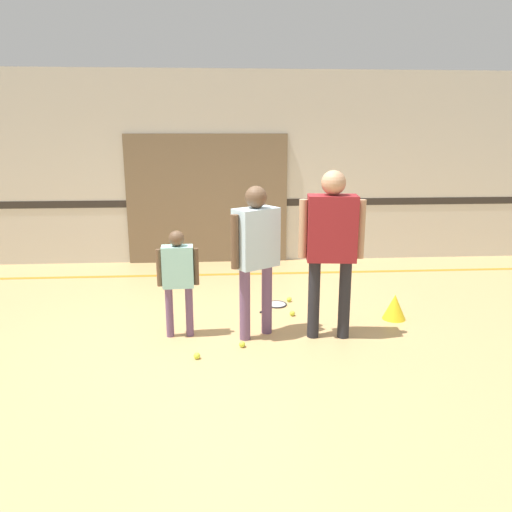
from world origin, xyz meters
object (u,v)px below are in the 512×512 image
person_student_left (178,272)px  tennis_ball_stray_right (197,356)px  racket_spare_on_floor (276,305)px  person_instructor (256,246)px  training_cone (395,307)px  tennis_ball_by_spare_racket (289,299)px  tennis_ball_stray_left (292,313)px  person_student_right (331,237)px  tennis_ball_near_instructor (242,344)px

person_student_left → tennis_ball_stray_right: size_ratio=18.14×
person_student_left → racket_spare_on_floor: person_student_left is taller
tennis_ball_stray_right → person_instructor: bearing=40.6°
training_cone → tennis_ball_stray_right: bearing=-158.2°
tennis_ball_by_spare_racket → tennis_ball_stray_right: bearing=-125.0°
tennis_ball_stray_left → racket_spare_on_floor: bearing=113.4°
person_student_left → person_instructor: bearing=-6.9°
person_student_left → training_cone: person_student_left is taller
person_instructor → tennis_ball_stray_right: (-0.63, -0.54, -1.00)m
training_cone → person_student_right: bearing=-152.3°
person_student_right → training_cone: person_student_right is taller
person_instructor → person_student_left: (-0.84, 0.06, -0.29)m
person_instructor → tennis_ball_by_spare_racket: 1.58m
racket_spare_on_floor → tennis_ball_stray_right: 1.79m
person_student_left → tennis_ball_stray_right: person_student_left is taller
person_student_right → tennis_ball_by_spare_racket: 1.65m
tennis_ball_near_instructor → tennis_ball_stray_right: size_ratio=1.00×
racket_spare_on_floor → training_cone: bearing=106.9°
person_student_right → racket_spare_on_floor: 1.61m
tennis_ball_near_instructor → tennis_ball_stray_left: bearing=53.1°
tennis_ball_near_instructor → tennis_ball_by_spare_racket: bearing=63.8°
tennis_ball_near_instructor → person_student_left: bearing=152.5°
racket_spare_on_floor → training_cone: (1.39, -0.57, 0.14)m
tennis_ball_stray_right → training_cone: size_ratio=0.21×
person_instructor → tennis_ball_by_spare_racket: size_ratio=25.33×
tennis_ball_by_spare_racket → training_cone: training_cone is taller
tennis_ball_stray_left → tennis_ball_stray_right: 1.59m
racket_spare_on_floor → tennis_ball_stray_left: 0.42m
tennis_ball_stray_right → training_cone: bearing=21.8°
tennis_ball_near_instructor → tennis_ball_stray_right: 0.53m
person_student_right → training_cone: 1.43m
tennis_ball_near_instructor → tennis_ball_stray_right: same height
racket_spare_on_floor → tennis_ball_by_spare_racket: (0.20, 0.14, 0.02)m
tennis_ball_near_instructor → training_cone: bearing=20.2°
tennis_ball_by_spare_racket → training_cone: size_ratio=0.21×
person_instructor → person_student_left: bearing=142.9°
person_student_left → racket_spare_on_floor: 1.65m
person_student_left → racket_spare_on_floor: (1.17, 0.91, -0.73)m
person_instructor → person_student_right: size_ratio=0.91×
tennis_ball_stray_left → training_cone: size_ratio=0.21×
tennis_ball_stray_left → person_student_right: bearing=-65.5°
person_student_right → racket_spare_on_floor: size_ratio=3.75×
tennis_ball_near_instructor → person_instructor: bearing=60.6°
tennis_ball_stray_left → training_cone: training_cone is taller
person_student_left → tennis_ball_by_spare_racket: person_student_left is taller
person_student_right → tennis_ball_stray_left: 1.32m
tennis_ball_near_instructor → training_cone: training_cone is taller
person_student_right → tennis_ball_stray_left: size_ratio=27.81×
person_instructor → tennis_ball_near_instructor: (-0.17, -0.30, -1.00)m
tennis_ball_near_instructor → tennis_ball_by_spare_racket: same height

